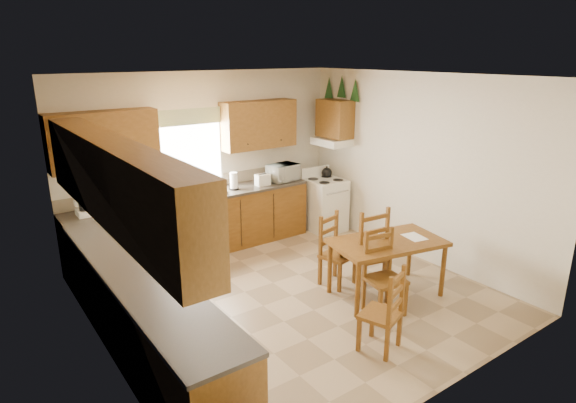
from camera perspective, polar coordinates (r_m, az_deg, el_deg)
floor at (r=6.22m, az=0.50°, el=-11.09°), size 4.50×4.50×0.00m
ceiling at (r=5.48m, az=0.58°, el=14.61°), size 4.50×4.50×0.00m
wall_left at (r=4.79m, az=-21.74°, el=-3.55°), size 4.50×4.50×0.00m
wall_right at (r=7.22m, az=15.12°, el=3.83°), size 4.50×4.50×0.00m
wall_back at (r=7.58m, az=-9.62°, el=4.80°), size 4.50×4.50×0.00m
wall_front at (r=4.21m, az=19.08°, el=-6.12°), size 4.50×4.50×0.00m
lower_cab_back at (r=7.41m, az=-10.82°, el=-2.88°), size 3.75×0.60×0.88m
lower_cab_left at (r=5.11m, az=-16.82°, el=-13.01°), size 0.60×3.60×0.88m
counter_back at (r=7.27m, az=-11.02°, el=0.53°), size 3.75×0.63×0.04m
counter_left at (r=4.90m, az=-17.29°, el=-8.34°), size 0.63×3.60×0.04m
backsplash at (r=7.50m, az=-12.02°, el=1.85°), size 3.75×0.01×0.18m
upper_cab_back_left at (r=6.80m, az=-21.01°, el=6.83°), size 1.41×0.33×0.75m
upper_cab_back_right at (r=7.76m, az=-3.48°, el=9.09°), size 1.25×0.33×0.75m
upper_cab_left at (r=4.55m, az=-19.95°, el=2.24°), size 0.33×3.60×0.75m
upper_cab_stove at (r=8.13m, az=5.56°, el=9.74°), size 0.33×0.62×0.62m
range_hood at (r=8.16m, az=5.22°, el=7.07°), size 0.44×0.62×0.12m
window_frame at (r=7.39m, az=-11.68°, el=5.95°), size 1.13×0.02×1.18m
window_pane at (r=7.38m, az=-11.66°, el=5.95°), size 1.05×0.01×1.10m
window_valance at (r=7.28m, az=-11.82°, el=9.78°), size 1.19×0.01×0.24m
sink_basin at (r=7.29m, az=-10.51°, el=0.93°), size 0.75×0.45×0.04m
pine_decal_a at (r=7.94m, az=7.95°, el=12.96°), size 0.22×0.22×0.36m
pine_decal_b at (r=8.17m, az=6.38°, el=13.41°), size 0.22×0.22×0.36m
pine_decal_c at (r=8.41m, az=4.88°, el=13.29°), size 0.22×0.22×0.36m
stove at (r=8.29m, az=4.41°, el=-0.45°), size 0.62×0.63×0.87m
coffeemaker at (r=6.76m, az=-23.02°, el=-0.33°), size 0.19×0.22×0.30m
paper_towel at (r=7.48m, az=-6.44°, el=2.44°), size 0.14×0.14×0.27m
toaster at (r=7.69m, az=-3.04°, el=2.60°), size 0.22×0.14×0.18m
microwave at (r=7.95m, az=-0.59°, el=3.46°), size 0.50×0.39×0.27m
dining_table at (r=6.22m, az=11.54°, el=-7.69°), size 1.50×1.04×0.73m
chair_near_left at (r=5.10m, az=10.94°, el=-12.40°), size 0.49×0.48×0.92m
chair_near_right at (r=6.22m, az=8.87°, el=-5.53°), size 0.51×0.49×1.13m
chair_far_left at (r=5.74m, az=11.49°, el=-8.48°), size 0.48×0.46×0.99m
chair_far_right at (r=6.35m, az=5.94°, el=-5.83°), size 0.47×0.46×0.95m
table_paper at (r=6.27m, az=14.76°, el=-4.08°), size 0.27×0.33×0.00m
table_card at (r=6.11m, az=11.05°, el=-3.79°), size 0.09×0.05×0.12m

